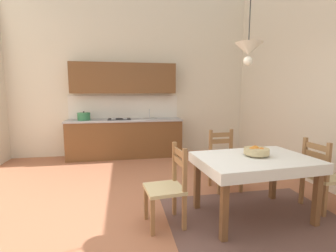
{
  "coord_description": "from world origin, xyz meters",
  "views": [
    {
      "loc": [
        -0.27,
        -2.81,
        1.52
      ],
      "look_at": [
        0.47,
        1.15,
        0.97
      ],
      "focal_mm": 26.2,
      "sensor_mm": 36.0,
      "label": 1
    }
  ],
  "objects_px": {
    "dining_chair_kitchen_side": "(224,161)",
    "fruit_bowl": "(256,151)",
    "dining_chair_tv_side": "(168,188)",
    "kitchen_cabinetry": "(125,121)",
    "pendant_lamp": "(248,50)",
    "dining_table": "(254,167)",
    "dining_chair_window_side": "(323,177)"
  },
  "relations": [
    {
      "from": "dining_chair_tv_side",
      "to": "dining_chair_window_side",
      "type": "bearing_deg",
      "value": -0.13
    },
    {
      "from": "dining_chair_tv_side",
      "to": "fruit_bowl",
      "type": "distance_m",
      "value": 1.17
    },
    {
      "from": "kitchen_cabinetry",
      "to": "dining_table",
      "type": "height_order",
      "value": "kitchen_cabinetry"
    },
    {
      "from": "dining_chair_window_side",
      "to": "fruit_bowl",
      "type": "height_order",
      "value": "dining_chair_window_side"
    },
    {
      "from": "kitchen_cabinetry",
      "to": "dining_chair_kitchen_side",
      "type": "height_order",
      "value": "kitchen_cabinetry"
    },
    {
      "from": "dining_chair_kitchen_side",
      "to": "dining_table",
      "type": "bearing_deg",
      "value": -91.3
    },
    {
      "from": "kitchen_cabinetry",
      "to": "pendant_lamp",
      "type": "xyz_separation_m",
      "value": [
        1.42,
        -3.09,
        1.17
      ]
    },
    {
      "from": "dining_chair_window_side",
      "to": "pendant_lamp",
      "type": "distance_m",
      "value": 1.91
    },
    {
      "from": "dining_chair_kitchen_side",
      "to": "fruit_bowl",
      "type": "distance_m",
      "value": 0.95
    },
    {
      "from": "dining_chair_window_side",
      "to": "dining_chair_kitchen_side",
      "type": "bearing_deg",
      "value": 136.88
    },
    {
      "from": "dining_chair_kitchen_side",
      "to": "kitchen_cabinetry",
      "type": "bearing_deg",
      "value": 123.56
    },
    {
      "from": "dining_chair_kitchen_side",
      "to": "dining_chair_tv_side",
      "type": "xyz_separation_m",
      "value": [
        -1.08,
        -0.9,
        0.0
      ]
    },
    {
      "from": "pendant_lamp",
      "to": "dining_chair_window_side",
      "type": "bearing_deg",
      "value": -5.69
    },
    {
      "from": "dining_chair_kitchen_side",
      "to": "dining_chair_window_side",
      "type": "xyz_separation_m",
      "value": [
        0.97,
        -0.91,
        0.0
      ]
    },
    {
      "from": "dining_chair_kitchen_side",
      "to": "pendant_lamp",
      "type": "height_order",
      "value": "pendant_lamp"
    },
    {
      "from": "kitchen_cabinetry",
      "to": "dining_table",
      "type": "distance_m",
      "value": 3.55
    },
    {
      "from": "fruit_bowl",
      "to": "kitchen_cabinetry",
      "type": "bearing_deg",
      "value": 116.07
    },
    {
      "from": "dining_chair_tv_side",
      "to": "fruit_bowl",
      "type": "relative_size",
      "value": 3.1
    },
    {
      "from": "dining_chair_window_side",
      "to": "fruit_bowl",
      "type": "xyz_separation_m",
      "value": [
        -0.94,
        0.04,
        0.37
      ]
    },
    {
      "from": "fruit_bowl",
      "to": "dining_chair_tv_side",
      "type": "bearing_deg",
      "value": -178.35
    },
    {
      "from": "dining_chair_window_side",
      "to": "dining_table",
      "type": "bearing_deg",
      "value": -179.42
    },
    {
      "from": "dining_chair_window_side",
      "to": "pendant_lamp",
      "type": "bearing_deg",
      "value": 174.31
    },
    {
      "from": "fruit_bowl",
      "to": "dining_chair_window_side",
      "type": "bearing_deg",
      "value": -2.21
    },
    {
      "from": "dining_chair_kitchen_side",
      "to": "pendant_lamp",
      "type": "relative_size",
      "value": 1.16
    },
    {
      "from": "dining_chair_kitchen_side",
      "to": "fruit_bowl",
      "type": "xyz_separation_m",
      "value": [
        0.03,
        -0.87,
        0.37
      ]
    },
    {
      "from": "pendant_lamp",
      "to": "dining_table",
      "type": "bearing_deg",
      "value": -56.6
    },
    {
      "from": "kitchen_cabinetry",
      "to": "pendant_lamp",
      "type": "bearing_deg",
      "value": -65.29
    },
    {
      "from": "kitchen_cabinetry",
      "to": "dining_chair_window_side",
      "type": "height_order",
      "value": "kitchen_cabinetry"
    },
    {
      "from": "dining_table",
      "to": "pendant_lamp",
      "type": "distance_m",
      "value": 1.41
    },
    {
      "from": "dining_chair_tv_side",
      "to": "fruit_bowl",
      "type": "bearing_deg",
      "value": 1.65
    },
    {
      "from": "dining_chair_kitchen_side",
      "to": "dining_chair_tv_side",
      "type": "relative_size",
      "value": 1.0
    },
    {
      "from": "dining_chair_tv_side",
      "to": "pendant_lamp",
      "type": "relative_size",
      "value": 1.16
    }
  ]
}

